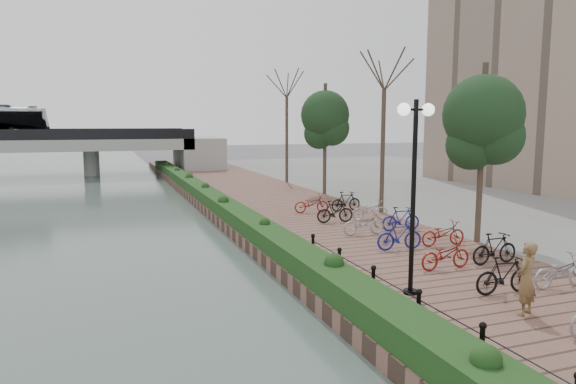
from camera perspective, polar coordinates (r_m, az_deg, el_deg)
name	(u,v)px	position (r m, az deg, el deg)	size (l,w,h in m)	color
promenade	(296,216)	(25.69, 0.85, -2.72)	(8.00, 75.00, 0.50)	brown
inland_pavement	(543,200)	(34.66, 26.44, -0.84)	(24.00, 75.00, 0.50)	slate
hedge	(218,202)	(27.03, -7.79, -1.10)	(1.10, 56.00, 0.60)	#1B3B15
chain_fence	(447,325)	(11.06, 17.28, -13.93)	(0.10, 14.10, 0.70)	black
lamppost	(415,156)	(13.17, 13.89, 3.94)	(1.02, 0.32, 4.94)	black
pedestrian	(526,279)	(13.00, 24.94, -8.71)	(0.62, 0.41, 1.70)	brown
bicycle_parking	(419,234)	(18.82, 14.34, -4.52)	(2.40, 17.32, 1.00)	#9B9B9F
street_trees	(422,151)	(22.87, 14.68, 4.43)	(3.20, 37.12, 6.80)	#392D21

